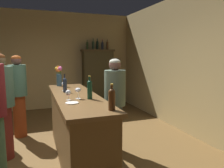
% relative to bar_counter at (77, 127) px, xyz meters
% --- Properties ---
extents(floor, '(9.24, 9.24, 0.00)m').
position_rel_bar_counter_xyz_m(floor, '(-0.43, -0.08, -0.52)').
color(floor, brown).
rests_on(floor, ground).
extents(wall_back, '(5.74, 0.12, 2.92)m').
position_rel_bar_counter_xyz_m(wall_back, '(-0.43, 3.53, 0.94)').
color(wall_back, tan).
rests_on(wall_back, ground).
extents(wall_right, '(0.12, 7.23, 2.92)m').
position_rel_bar_counter_xyz_m(wall_right, '(2.45, -0.08, 0.94)').
color(wall_right, tan).
rests_on(wall_right, ground).
extents(bar_counter, '(0.64, 2.46, 1.03)m').
position_rel_bar_counter_xyz_m(bar_counter, '(0.00, 0.00, 0.00)').
color(bar_counter, brown).
rests_on(bar_counter, ground).
extents(display_cabinet, '(1.01, 0.43, 1.81)m').
position_rel_bar_counter_xyz_m(display_cabinet, '(1.30, 3.23, 0.42)').
color(display_cabinet, '#39321C').
rests_on(display_cabinet, ground).
extents(wine_bottle_riesling, '(0.08, 0.08, 0.30)m').
position_rel_bar_counter_xyz_m(wine_bottle_riesling, '(0.21, -1.03, 0.65)').
color(wine_bottle_riesling, '#482B14').
rests_on(wine_bottle_riesling, bar_counter).
extents(wine_bottle_rose, '(0.07, 0.07, 0.33)m').
position_rel_bar_counter_xyz_m(wine_bottle_rose, '(0.13, -0.36, 0.66)').
color(wine_bottle_rose, '#113522').
rests_on(wine_bottle_rose, bar_counter).
extents(wine_bottle_pinot, '(0.06, 0.06, 0.30)m').
position_rel_bar_counter_xyz_m(wine_bottle_pinot, '(-0.12, 0.30, 0.64)').
color(wine_bottle_pinot, '#1F2A3D').
rests_on(wine_bottle_pinot, bar_counter).
extents(wine_glass_front, '(0.07, 0.07, 0.14)m').
position_rel_bar_counter_xyz_m(wine_glass_front, '(-0.16, -0.34, 0.61)').
color(wine_glass_front, white).
rests_on(wine_glass_front, bar_counter).
extents(wine_glass_mid, '(0.08, 0.08, 0.16)m').
position_rel_bar_counter_xyz_m(wine_glass_mid, '(-0.02, -0.29, 0.63)').
color(wine_glass_mid, white).
rests_on(wine_glass_mid, bar_counter).
extents(wine_glass_rear, '(0.07, 0.07, 0.16)m').
position_rel_bar_counter_xyz_m(wine_glass_rear, '(-0.12, 0.45, 0.63)').
color(wine_glass_rear, white).
rests_on(wine_glass_rear, bar_counter).
extents(flower_arrangement, '(0.14, 0.15, 0.40)m').
position_rel_bar_counter_xyz_m(flower_arrangement, '(-0.13, 1.06, 0.73)').
color(flower_arrangement, '#304E62').
rests_on(flower_arrangement, bar_counter).
extents(cheese_plate, '(0.17, 0.17, 0.01)m').
position_rel_bar_counter_xyz_m(cheese_plate, '(-0.15, -0.55, 0.52)').
color(cheese_plate, white).
rests_on(cheese_plate, bar_counter).
extents(display_bottle_left, '(0.06, 0.06, 0.29)m').
position_rel_bar_counter_xyz_m(display_bottle_left, '(0.97, 3.23, 1.41)').
color(display_bottle_left, '#203317').
rests_on(display_bottle_left, display_cabinet).
extents(display_bottle_midleft, '(0.07, 0.07, 0.33)m').
position_rel_bar_counter_xyz_m(display_bottle_midleft, '(1.16, 3.23, 1.43)').
color(display_bottle_midleft, '#213324').
rests_on(display_bottle_midleft, display_cabinet).
extents(display_bottle_center, '(0.08, 0.08, 0.33)m').
position_rel_bar_counter_xyz_m(display_bottle_center, '(1.29, 3.23, 1.43)').
color(display_bottle_center, black).
rests_on(display_bottle_center, display_cabinet).
extents(display_bottle_midright, '(0.08, 0.08, 0.31)m').
position_rel_bar_counter_xyz_m(display_bottle_midright, '(1.46, 3.23, 1.42)').
color(display_bottle_midright, '#202435').
rests_on(display_bottle_midright, display_cabinet).
extents(display_bottle_right, '(0.07, 0.07, 0.31)m').
position_rel_bar_counter_xyz_m(display_bottle_right, '(1.62, 3.23, 1.43)').
color(display_bottle_right, '#4D2E15').
rests_on(display_bottle_right, display_cabinet).
extents(patron_in_grey, '(0.38, 0.38, 1.67)m').
position_rel_bar_counter_xyz_m(patron_in_grey, '(-1.08, 0.40, 0.39)').
color(patron_in_grey, maroon).
rests_on(patron_in_grey, ground).
extents(patron_in_navy, '(0.34, 0.34, 1.63)m').
position_rel_bar_counter_xyz_m(patron_in_navy, '(-0.90, 1.32, 0.38)').
color(patron_in_navy, maroon).
rests_on(patron_in_navy, ground).
extents(bartender, '(0.35, 0.35, 1.58)m').
position_rel_bar_counter_xyz_m(bartender, '(0.65, 0.02, 0.35)').
color(bartender, '#283036').
rests_on(bartender, ground).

